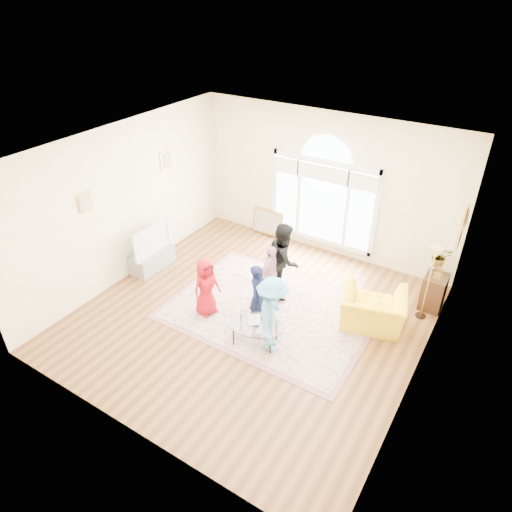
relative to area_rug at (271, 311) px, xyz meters
The scene contains 18 objects.
ground 0.42m from the area_rug, 123.32° to the right, with size 6.00×6.00×0.00m, color brown.
room_shell 2.94m from the area_rug, 95.10° to the left, with size 6.00×6.00×6.00m.
area_rug is the anchor object (origin of this frame).
rug_border 0.00m from the area_rug, ahead, with size 3.80×2.80×0.01m, color #975F66.
tv_console 2.99m from the area_rug, behind, with size 0.45×1.00×0.42m, color gray.
television 3.06m from the area_rug, behind, with size 0.17×1.13×0.65m.
coffee_table 1.00m from the area_rug, 77.21° to the right, with size 1.16×0.89×0.54m.
armchair 1.89m from the area_rug, 19.49° to the left, with size 1.11×0.97×0.72m, color yellow.
side_cabinet 3.13m from the area_rug, 34.89° to the left, with size 0.40×0.50×0.70m, color black.
floor_lamp 3.10m from the area_rug, 29.05° to the left, with size 0.28×0.28×1.51m.
plant_pedestal 3.30m from the area_rug, 41.13° to the left, with size 0.20×0.20×0.70m, color white.
potted_plant 3.40m from the area_rug, 41.13° to the left, with size 0.41×0.36×0.46m, color #33722D.
leaning_picture 3.00m from the area_rug, 121.96° to the left, with size 0.80×0.05×0.62m, color tan.
child_red 1.35m from the area_rug, 146.18° to the right, with size 0.57×0.37×1.16m, color #A90D1A.
child_navy 0.76m from the area_rug, 92.56° to the right, with size 0.45×0.30×1.24m, color black.
child_black 1.02m from the area_rug, 99.01° to the left, with size 0.75×0.59×1.55m, color black.
child_pink 0.71m from the area_rug, 123.39° to the left, with size 0.69×0.29×1.19m, color #E3A0BB.
child_blue 1.23m from the area_rug, 59.41° to the right, with size 0.92×0.53×1.42m, color #549DD8.
Camera 1 is at (3.62, -5.62, 5.54)m, focal length 32.00 mm.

